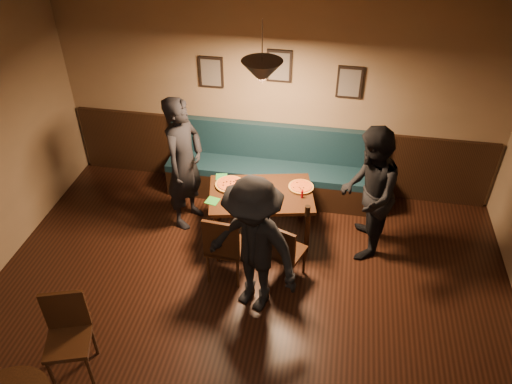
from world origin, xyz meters
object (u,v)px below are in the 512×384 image
at_px(diner_right, 368,194).
at_px(soda_glass, 307,211).
at_px(booth_bench, 274,166).
at_px(dining_table, 261,214).
at_px(tabasco_bottle, 302,193).
at_px(diner_left, 184,164).
at_px(chair_near_right, 286,250).
at_px(chair_near_left, 227,244).
at_px(diner_front, 253,247).
at_px(cafe_chair_far, 68,341).

height_order(diner_right, soda_glass, diner_right).
bearing_deg(diner_right, booth_bench, -123.81).
height_order(dining_table, soda_glass, soda_glass).
height_order(diner_right, tabasco_bottle, diner_right).
bearing_deg(diner_left, chair_near_right, -104.38).
bearing_deg(soda_glass, diner_right, 24.32).
distance_m(booth_bench, chair_near_right, 1.62).
bearing_deg(soda_glass, booth_bench, 115.04).
bearing_deg(chair_near_left, diner_right, 29.26).
bearing_deg(tabasco_bottle, diner_right, -2.12).
bearing_deg(booth_bench, dining_table, -91.86).
height_order(dining_table, diner_front, diner_front).
xyz_separation_m(diner_left, tabasco_bottle, (1.51, -0.15, -0.16)).
distance_m(booth_bench, diner_front, 2.05).
bearing_deg(cafe_chair_far, soda_glass, -154.09).
height_order(chair_near_left, cafe_chair_far, chair_near_left).
relative_size(diner_right, tabasco_bottle, 13.40).
distance_m(diner_right, cafe_chair_far, 3.56).
distance_m(chair_near_left, diner_front, 0.65).
bearing_deg(chair_near_right, diner_right, 57.69).
bearing_deg(booth_bench, diner_left, -144.28).
bearing_deg(diner_left, booth_bench, -38.43).
distance_m(dining_table, soda_glass, 0.80).
bearing_deg(chair_near_left, diner_left, 133.36).
relative_size(chair_near_left, soda_glass, 6.76).
distance_m(chair_near_left, soda_glass, 1.00).
distance_m(chair_near_left, diner_left, 1.24).
height_order(chair_near_left, tabasco_bottle, chair_near_left).
bearing_deg(diner_front, diner_left, 154.91).
bearing_deg(diner_left, cafe_chair_far, -174.00).
distance_m(diner_left, soda_glass, 1.68).
bearing_deg(cafe_chair_far, diner_front, -161.07).
relative_size(diner_front, soda_glass, 12.06).
bearing_deg(tabasco_bottle, cafe_chair_far, -130.03).
xyz_separation_m(dining_table, soda_glass, (0.60, -0.34, 0.41)).
xyz_separation_m(dining_table, chair_near_right, (0.41, -0.68, 0.09)).
distance_m(booth_bench, chair_near_left, 1.67).
height_order(booth_bench, chair_near_right, booth_bench).
bearing_deg(chair_near_right, soda_glass, 82.21).
xyz_separation_m(chair_near_left, diner_left, (-0.74, 0.90, 0.43)).
bearing_deg(diner_front, tabasco_bottle, 94.74).
distance_m(diner_left, diner_front, 1.70).
bearing_deg(cafe_chair_far, booth_bench, -132.78).
relative_size(chair_near_right, tabasco_bottle, 6.65).
bearing_deg(chair_near_right, booth_bench, 124.35).
bearing_deg(soda_glass, diner_front, -121.39).
bearing_deg(dining_table, soda_glass, -41.53).
bearing_deg(booth_bench, tabasco_bottle, -61.85).
relative_size(diner_front, tabasco_bottle, 13.09).
xyz_separation_m(chair_near_left, cafe_chair_far, (-1.16, -1.55, -0.01)).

